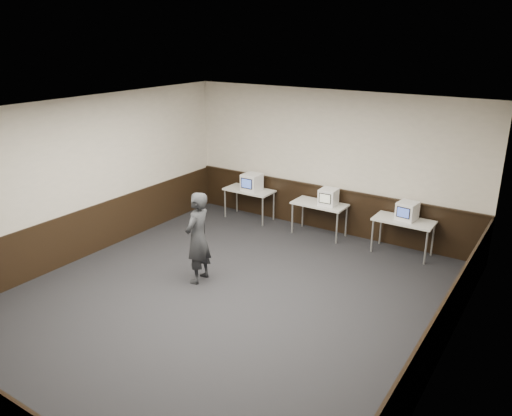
{
  "coord_description": "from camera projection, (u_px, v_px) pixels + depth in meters",
  "views": [
    {
      "loc": [
        4.58,
        -5.96,
        4.33
      ],
      "look_at": [
        -0.39,
        1.6,
        1.15
      ],
      "focal_mm": 35.0,
      "sensor_mm": 36.0,
      "label": 1
    }
  ],
  "objects": [
    {
      "name": "back_wall",
      "position": [
        329.0,
        162.0,
        11.13
      ],
      "size": [
        7.0,
        0.0,
        7.0
      ],
      "primitive_type": "plane",
      "rotation": [
        1.57,
        0.0,
        0.0
      ],
      "color": "beige",
      "rests_on": "ground"
    },
    {
      "name": "right_wall",
      "position": [
        447.0,
        267.0,
        6.17
      ],
      "size": [
        0.0,
        8.0,
        8.0
      ],
      "primitive_type": "plane",
      "rotation": [
        1.57,
        0.0,
        -1.57
      ],
      "color": "beige",
      "rests_on": "ground"
    },
    {
      "name": "wainscot_back",
      "position": [
        327.0,
        209.0,
        11.48
      ],
      "size": [
        6.98,
        0.04,
        1.0
      ],
      "primitive_type": "cube",
      "color": "black",
      "rests_on": "back_wall"
    },
    {
      "name": "wainscot_right",
      "position": [
        435.0,
        342.0,
        6.54
      ],
      "size": [
        0.04,
        7.98,
        1.0
      ],
      "primitive_type": "cube",
      "color": "black",
      "rests_on": "right_wall"
    },
    {
      "name": "emac_center",
      "position": [
        328.0,
        197.0,
        10.94
      ],
      "size": [
        0.39,
        0.41,
        0.37
      ],
      "rotation": [
        0.0,
        0.0,
        0.05
      ],
      "color": "white",
      "rests_on": "desk_center"
    },
    {
      "name": "wainscot_rail",
      "position": [
        327.0,
        188.0,
        11.3
      ],
      "size": [
        6.98,
        0.06,
        0.04
      ],
      "primitive_type": "cube",
      "color": "black",
      "rests_on": "wainscot_back"
    },
    {
      "name": "desk_center",
      "position": [
        320.0,
        206.0,
        11.12
      ],
      "size": [
        1.2,
        0.6,
        0.75
      ],
      "color": "silver",
      "rests_on": "ground"
    },
    {
      "name": "ceiling",
      "position": [
        219.0,
        113.0,
        7.45
      ],
      "size": [
        8.0,
        8.0,
        0.0
      ],
      "primitive_type": "plane",
      "rotation": [
        3.14,
        0.0,
        0.0
      ],
      "color": "white",
      "rests_on": "back_wall"
    },
    {
      "name": "floor",
      "position": [
        224.0,
        302.0,
        8.51
      ],
      "size": [
        8.0,
        8.0,
        0.0
      ],
      "primitive_type": "plane",
      "color": "black",
      "rests_on": "ground"
    },
    {
      "name": "person",
      "position": [
        198.0,
        238.0,
        8.97
      ],
      "size": [
        0.48,
        0.66,
        1.71
      ],
      "primitive_type": "imported",
      "rotation": [
        0.0,
        0.0,
        -1.45
      ],
      "color": "#232428",
      "rests_on": "ground"
    },
    {
      "name": "desk_left",
      "position": [
        249.0,
        192.0,
        12.11
      ],
      "size": [
        1.2,
        0.6,
        0.75
      ],
      "color": "silver",
      "rests_on": "ground"
    },
    {
      "name": "wainscot_left",
      "position": [
        86.0,
        232.0,
        10.15
      ],
      "size": [
        0.04,
        7.98,
        1.0
      ],
      "primitive_type": "cube",
      "color": "black",
      "rests_on": "left_wall"
    },
    {
      "name": "left_wall",
      "position": [
        79.0,
        180.0,
        9.79
      ],
      "size": [
        0.0,
        8.0,
        8.0
      ],
      "primitive_type": "plane",
      "rotation": [
        1.57,
        0.0,
        1.57
      ],
      "color": "beige",
      "rests_on": "ground"
    },
    {
      "name": "desk_right",
      "position": [
        404.0,
        223.0,
        10.14
      ],
      "size": [
        1.2,
        0.6,
        0.75
      ],
      "color": "silver",
      "rests_on": "ground"
    },
    {
      "name": "emac_right",
      "position": [
        407.0,
        211.0,
        10.06
      ],
      "size": [
        0.41,
        0.44,
        0.37
      ],
      "rotation": [
        0.0,
        0.0,
        -0.11
      ],
      "color": "white",
      "rests_on": "desk_right"
    },
    {
      "name": "emac_left",
      "position": [
        252.0,
        182.0,
        11.93
      ],
      "size": [
        0.41,
        0.45,
        0.41
      ],
      "rotation": [
        0.0,
        0.0,
        -0.0
      ],
      "color": "white",
      "rests_on": "desk_left"
    }
  ]
}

